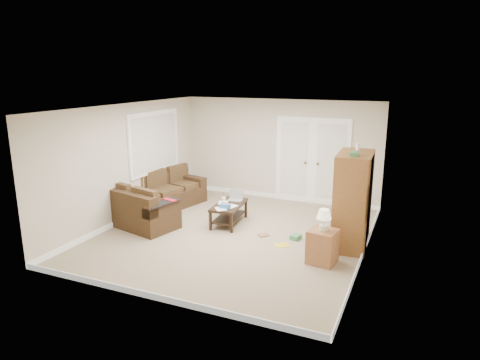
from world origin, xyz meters
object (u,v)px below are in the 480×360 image
at_px(sectional_sofa, 152,202).
at_px(tv_armoire, 353,200).
at_px(coffee_table, 229,213).
at_px(side_cabinet, 323,244).

xyz_separation_m(sectional_sofa, tv_armoire, (4.35, 0.01, 0.57)).
xyz_separation_m(coffee_table, tv_armoire, (2.56, -0.19, 0.64)).
bearing_deg(side_cabinet, tv_armoire, 80.28).
distance_m(sectional_sofa, tv_armoire, 4.39).
bearing_deg(tv_armoire, sectional_sofa, 177.29).
bearing_deg(tv_armoire, side_cabinet, -110.88).
xyz_separation_m(sectional_sofa, side_cabinet, (4.05, -0.94, 0.03)).
bearing_deg(sectional_sofa, tv_armoire, 14.02).
height_order(sectional_sofa, side_cabinet, side_cabinet).
height_order(tv_armoire, side_cabinet, tv_armoire).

